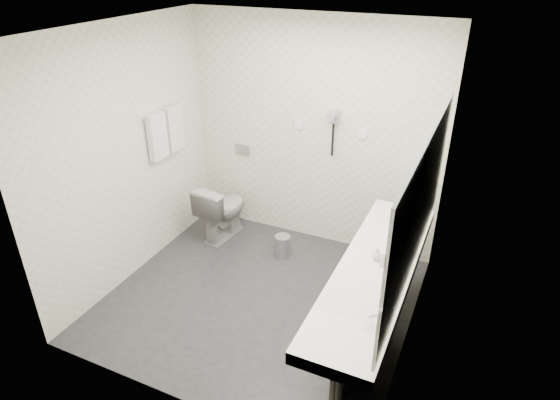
% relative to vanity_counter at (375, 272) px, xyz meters
% --- Properties ---
extents(floor, '(2.80, 2.80, 0.00)m').
position_rel_vanity_counter_xyz_m(floor, '(-1.12, 0.20, -0.80)').
color(floor, '#2A2A30').
rests_on(floor, ground).
extents(ceiling, '(2.80, 2.80, 0.00)m').
position_rel_vanity_counter_xyz_m(ceiling, '(-1.12, 0.20, 1.70)').
color(ceiling, white).
rests_on(ceiling, wall_back).
extents(wall_back, '(2.80, 0.00, 2.80)m').
position_rel_vanity_counter_xyz_m(wall_back, '(-1.12, 1.50, 0.45)').
color(wall_back, white).
rests_on(wall_back, floor).
extents(wall_front, '(2.80, 0.00, 2.80)m').
position_rel_vanity_counter_xyz_m(wall_front, '(-1.12, -1.10, 0.45)').
color(wall_front, white).
rests_on(wall_front, floor).
extents(wall_left, '(0.00, 2.60, 2.60)m').
position_rel_vanity_counter_xyz_m(wall_left, '(-2.52, 0.20, 0.45)').
color(wall_left, white).
rests_on(wall_left, floor).
extents(wall_right, '(0.00, 2.60, 2.60)m').
position_rel_vanity_counter_xyz_m(wall_right, '(0.27, 0.20, 0.45)').
color(wall_right, white).
rests_on(wall_right, floor).
extents(vanity_counter, '(0.55, 2.20, 0.10)m').
position_rel_vanity_counter_xyz_m(vanity_counter, '(0.00, 0.00, 0.00)').
color(vanity_counter, white).
rests_on(vanity_counter, floor).
extents(vanity_panel, '(0.03, 2.15, 0.75)m').
position_rel_vanity_counter_xyz_m(vanity_panel, '(0.02, 0.00, -0.42)').
color(vanity_panel, gray).
rests_on(vanity_panel, floor).
extents(vanity_post_far, '(0.06, 0.06, 0.75)m').
position_rel_vanity_counter_xyz_m(vanity_post_far, '(0.05, 1.04, -0.42)').
color(vanity_post_far, silver).
rests_on(vanity_post_far, floor).
extents(mirror, '(0.02, 2.20, 1.05)m').
position_rel_vanity_counter_xyz_m(mirror, '(0.26, 0.00, 0.65)').
color(mirror, '#B2BCC6').
rests_on(mirror, wall_right).
extents(basin_near, '(0.40, 0.31, 0.05)m').
position_rel_vanity_counter_xyz_m(basin_near, '(0.00, -0.65, 0.04)').
color(basin_near, white).
rests_on(basin_near, vanity_counter).
extents(basin_far, '(0.40, 0.31, 0.05)m').
position_rel_vanity_counter_xyz_m(basin_far, '(0.00, 0.65, 0.04)').
color(basin_far, white).
rests_on(basin_far, vanity_counter).
extents(faucet_near, '(0.04, 0.04, 0.15)m').
position_rel_vanity_counter_xyz_m(faucet_near, '(0.19, -0.65, 0.12)').
color(faucet_near, silver).
rests_on(faucet_near, vanity_counter).
extents(faucet_far, '(0.04, 0.04, 0.15)m').
position_rel_vanity_counter_xyz_m(faucet_far, '(0.19, 0.65, 0.12)').
color(faucet_far, silver).
rests_on(faucet_far, vanity_counter).
extents(soap_bottle_a, '(0.06, 0.06, 0.12)m').
position_rel_vanity_counter_xyz_m(soap_bottle_a, '(0.11, 0.07, 0.11)').
color(soap_bottle_a, silver).
rests_on(soap_bottle_a, vanity_counter).
extents(soap_bottle_b, '(0.11, 0.11, 0.10)m').
position_rel_vanity_counter_xyz_m(soap_bottle_b, '(-0.02, 0.10, 0.10)').
color(soap_bottle_b, silver).
rests_on(soap_bottle_b, vanity_counter).
extents(soap_bottle_c, '(0.06, 0.06, 0.13)m').
position_rel_vanity_counter_xyz_m(soap_bottle_c, '(0.04, 0.03, 0.11)').
color(soap_bottle_c, silver).
rests_on(soap_bottle_c, vanity_counter).
extents(glass_left, '(0.08, 0.08, 0.11)m').
position_rel_vanity_counter_xyz_m(glass_left, '(0.22, 0.28, 0.10)').
color(glass_left, silver).
rests_on(glass_left, vanity_counter).
extents(toilet, '(0.45, 0.70, 0.68)m').
position_rel_vanity_counter_xyz_m(toilet, '(-2.04, 1.07, -0.46)').
color(toilet, white).
rests_on(toilet, floor).
extents(flush_plate, '(0.18, 0.02, 0.12)m').
position_rel_vanity_counter_xyz_m(flush_plate, '(-1.98, 1.49, 0.15)').
color(flush_plate, '#B2B5BA').
rests_on(flush_plate, wall_back).
extents(pedal_bin, '(0.19, 0.19, 0.24)m').
position_rel_vanity_counter_xyz_m(pedal_bin, '(-1.22, 0.96, -0.68)').
color(pedal_bin, '#B2B5BA').
rests_on(pedal_bin, floor).
extents(bin_lid, '(0.17, 0.17, 0.02)m').
position_rel_vanity_counter_xyz_m(bin_lid, '(-1.22, 0.96, -0.55)').
color(bin_lid, '#B2B5BA').
rests_on(bin_lid, pedal_bin).
extents(towel_rail, '(0.02, 0.62, 0.02)m').
position_rel_vanity_counter_xyz_m(towel_rail, '(-2.47, 0.75, 0.75)').
color(towel_rail, silver).
rests_on(towel_rail, wall_left).
extents(towel_near, '(0.07, 0.24, 0.48)m').
position_rel_vanity_counter_xyz_m(towel_near, '(-2.46, 0.61, 0.53)').
color(towel_near, white).
rests_on(towel_near, towel_rail).
extents(towel_far, '(0.07, 0.24, 0.48)m').
position_rel_vanity_counter_xyz_m(towel_far, '(-2.46, 0.89, 0.53)').
color(towel_far, white).
rests_on(towel_far, towel_rail).
extents(dryer_cradle, '(0.10, 0.04, 0.14)m').
position_rel_vanity_counter_xyz_m(dryer_cradle, '(-0.88, 1.47, 0.70)').
color(dryer_cradle, '#929398').
rests_on(dryer_cradle, wall_back).
extents(dryer_barrel, '(0.08, 0.14, 0.08)m').
position_rel_vanity_counter_xyz_m(dryer_barrel, '(-0.88, 1.40, 0.73)').
color(dryer_barrel, '#929398').
rests_on(dryer_barrel, dryer_cradle).
extents(dryer_cord, '(0.02, 0.02, 0.35)m').
position_rel_vanity_counter_xyz_m(dryer_cord, '(-0.88, 1.46, 0.45)').
color(dryer_cord, black).
rests_on(dryer_cord, dryer_cradle).
extents(switch_plate_a, '(0.09, 0.02, 0.09)m').
position_rel_vanity_counter_xyz_m(switch_plate_a, '(-1.27, 1.49, 0.55)').
color(switch_plate_a, white).
rests_on(switch_plate_a, wall_back).
extents(switch_plate_b, '(0.09, 0.02, 0.09)m').
position_rel_vanity_counter_xyz_m(switch_plate_b, '(-0.57, 1.49, 0.55)').
color(switch_plate_b, white).
rests_on(switch_plate_b, wall_back).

